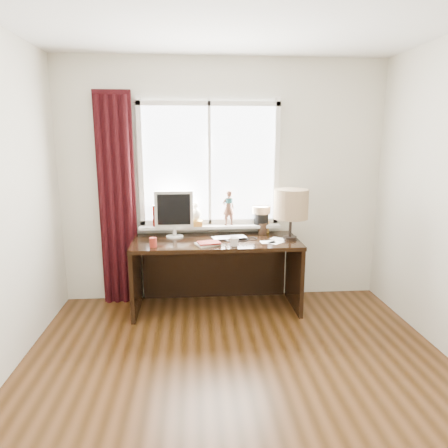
{
  "coord_description": "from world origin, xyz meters",
  "views": [
    {
      "loc": [
        -0.33,
        -2.33,
        1.78
      ],
      "look_at": [
        -0.05,
        1.25,
        1.0
      ],
      "focal_mm": 32.0,
      "sensor_mm": 36.0,
      "label": 1
    }
  ],
  "objects": [
    {
      "name": "floor",
      "position": [
        0.0,
        0.0,
        0.0
      ],
      "size": [
        3.5,
        4.0,
        0.0
      ],
      "primitive_type": "cube",
      "color": "#512F17",
      "rests_on": "ground"
    },
    {
      "name": "wall_back",
      "position": [
        0.0,
        2.0,
        1.3
      ],
      "size": [
        3.5,
        0.0,
        2.6
      ],
      "primitive_type": "cube",
      "rotation": [
        1.57,
        0.0,
        0.0
      ],
      "color": "silver",
      "rests_on": "ground"
    },
    {
      "name": "laptop",
      "position": [
        0.04,
        1.65,
        0.76
      ],
      "size": [
        0.39,
        0.28,
        0.03
      ],
      "primitive_type": "imported",
      "rotation": [
        0.0,
        0.0,
        0.18
      ],
      "color": "silver",
      "rests_on": "desk"
    },
    {
      "name": "mug",
      "position": [
        0.06,
        1.38,
        0.8
      ],
      "size": [
        0.13,
        0.13,
        0.09
      ],
      "primitive_type": "imported",
      "rotation": [
        0.0,
        0.0,
        0.79
      ],
      "color": "white",
      "rests_on": "desk"
    },
    {
      "name": "red_cup",
      "position": [
        -0.72,
        1.41,
        0.8
      ],
      "size": [
        0.07,
        0.07,
        0.09
      ],
      "primitive_type": "cylinder",
      "color": "maroon",
      "rests_on": "desk"
    },
    {
      "name": "window",
      "position": [
        -0.13,
        1.95,
        1.31
      ],
      "size": [
        1.52,
        0.2,
        1.4
      ],
      "color": "white",
      "rests_on": "ground"
    },
    {
      "name": "curtain",
      "position": [
        -1.13,
        1.91,
        1.12
      ],
      "size": [
        0.38,
        0.09,
        2.25
      ],
      "color": "black",
      "rests_on": "floor"
    },
    {
      "name": "desk",
      "position": [
        -0.1,
        1.73,
        0.51
      ],
      "size": [
        1.7,
        0.7,
        0.75
      ],
      "color": "black",
      "rests_on": "floor"
    },
    {
      "name": "monitor",
      "position": [
        -0.53,
        1.79,
        1.03
      ],
      "size": [
        0.4,
        0.18,
        0.49
      ],
      "color": "beige",
      "rests_on": "desk"
    },
    {
      "name": "notebook_stack",
      "position": [
        -0.19,
        1.44,
        0.77
      ],
      "size": [
        0.27,
        0.23,
        0.03
      ],
      "color": "beige",
      "rests_on": "desk"
    },
    {
      "name": "brush_holder",
      "position": [
        0.42,
        1.85,
        0.81
      ],
      "size": [
        0.09,
        0.09,
        0.25
      ],
      "color": "black",
      "rests_on": "desk"
    },
    {
      "name": "icon_frame",
      "position": [
        0.45,
        1.9,
        0.81
      ],
      "size": [
        0.1,
        0.04,
        0.13
      ],
      "color": "gold",
      "rests_on": "desk"
    },
    {
      "name": "table_lamp",
      "position": [
        0.66,
        1.6,
        1.11
      ],
      "size": [
        0.35,
        0.35,
        0.52
      ],
      "color": "black",
      "rests_on": "desk"
    },
    {
      "name": "loose_papers",
      "position": [
        0.48,
        1.54,
        0.75
      ],
      "size": [
        0.3,
        0.32,
        0.0
      ],
      "color": "white",
      "rests_on": "desk"
    },
    {
      "name": "desk_cables",
      "position": [
        0.2,
        1.63,
        0.75
      ],
      "size": [
        0.27,
        0.2,
        0.01
      ],
      "color": "black",
      "rests_on": "desk"
    }
  ]
}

